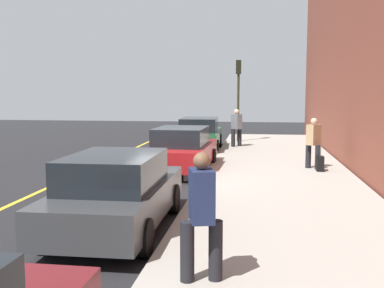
% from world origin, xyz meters
% --- Properties ---
extents(ground_plane, '(56.00, 56.00, 0.00)m').
position_xyz_m(ground_plane, '(0.00, 0.00, 0.00)').
color(ground_plane, black).
extents(sidewalk, '(28.00, 4.60, 0.15)m').
position_xyz_m(sidewalk, '(0.00, -3.30, 0.07)').
color(sidewalk, '#A39E93').
rests_on(sidewalk, ground).
extents(lane_stripe_centre, '(28.00, 0.14, 0.01)m').
position_xyz_m(lane_stripe_centre, '(0.00, 3.20, 0.00)').
color(lane_stripe_centre, gold).
rests_on(lane_stripe_centre, ground).
extents(snow_bank_curb, '(6.65, 0.56, 0.22)m').
position_xyz_m(snow_bank_curb, '(2.91, -0.70, 0.11)').
color(snow_bank_curb, white).
rests_on(snow_bank_curb, ground).
extents(parked_car_charcoal, '(4.49, 1.93, 1.51)m').
position_xyz_m(parked_car_charcoal, '(-5.55, 0.06, 0.76)').
color(parked_car_charcoal, black).
rests_on(parked_car_charcoal, ground).
extents(parked_car_red, '(4.34, 2.00, 1.51)m').
position_xyz_m(parked_car_red, '(1.18, -0.12, 0.76)').
color(parked_car_red, black).
rests_on(parked_car_red, ground).
extents(parked_car_green, '(4.81, 2.02, 1.51)m').
position_xyz_m(parked_car_green, '(7.04, 0.01, 0.76)').
color(parked_car_green, black).
rests_on(parked_car_green, ground).
extents(pedestrian_tan_coat, '(0.53, 0.52, 1.68)m').
position_xyz_m(pedestrian_tan_coat, '(1.55, -4.46, 1.05)').
color(pedestrian_tan_coat, black).
rests_on(pedestrian_tan_coat, sidewalk).
extents(pedestrian_grey_coat, '(0.55, 0.53, 1.75)m').
position_xyz_m(pedestrian_grey_coat, '(7.57, -1.67, 1.08)').
color(pedestrian_grey_coat, black).
rests_on(pedestrian_grey_coat, sidewalk).
extents(pedestrian_navy_coat, '(0.53, 0.56, 1.74)m').
position_xyz_m(pedestrian_navy_coat, '(-8.02, -1.88, 1.08)').
color(pedestrian_navy_coat, black).
rests_on(pedestrian_navy_coat, sidewalk).
extents(traffic_light_pole, '(0.35, 0.26, 4.16)m').
position_xyz_m(traffic_light_pole, '(9.84, -1.65, 2.98)').
color(traffic_light_pole, '#2D2D19').
rests_on(traffic_light_pole, sidewalk).
extents(rolling_suitcase, '(0.34, 0.22, 0.84)m').
position_xyz_m(rolling_suitcase, '(1.06, -4.63, 0.40)').
color(rolling_suitcase, black).
rests_on(rolling_suitcase, sidewalk).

